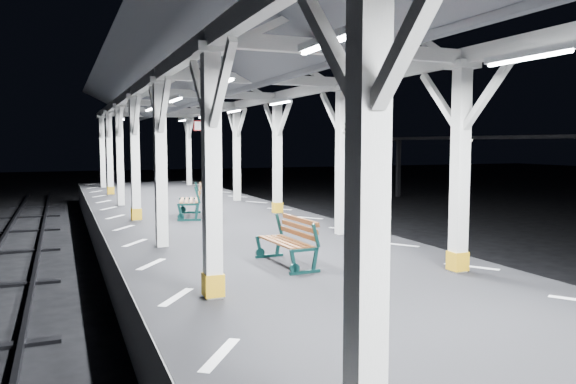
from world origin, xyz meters
TOP-DOWN VIEW (x-y plane):
  - platform at (0.00, 0.00)m, footprint 6.00×50.00m
  - hazard_stripes_left at (-2.45, 0.00)m, footprint 1.00×48.00m
  - canopy at (0.00, -0.01)m, footprint 5.40×49.00m
  - bench_mid at (-0.27, 3.50)m, footprint 0.63×1.50m
  - bench_far at (-0.45, 10.17)m, footprint 1.00×1.80m

SIDE VIEW (x-z plane):
  - platform at x=0.00m, z-range 0.00..1.00m
  - hazard_stripes_left at x=-2.45m, z-range 1.00..1.01m
  - bench_mid at x=-0.27m, z-range 1.03..1.82m
  - bench_far at x=-0.45m, z-range 1.03..1.96m
  - canopy at x=0.00m, z-range 2.23..6.88m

